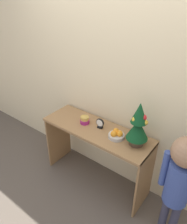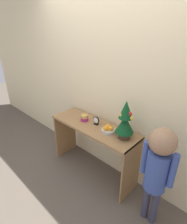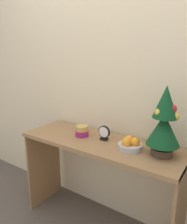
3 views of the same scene
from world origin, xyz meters
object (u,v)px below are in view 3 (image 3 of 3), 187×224
fruit_bowl (130,144)px  desk_clock (104,133)px  singing_bowl (82,131)px  mini_tree (164,122)px

fruit_bowl → desk_clock: bearing=170.8°
singing_bowl → desk_clock: bearing=8.5°
fruit_bowl → desk_clock: desk_clock is taller
fruit_bowl → desk_clock: (-0.24, 0.04, 0.02)m
singing_bowl → fruit_bowl: bearing=-1.2°
mini_tree → singing_bowl: bearing=-178.3°
mini_tree → desk_clock: mini_tree is taller
mini_tree → fruit_bowl: bearing=-172.3°
mini_tree → singing_bowl: (-0.64, -0.02, -0.19)m
mini_tree → desk_clock: bearing=178.8°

